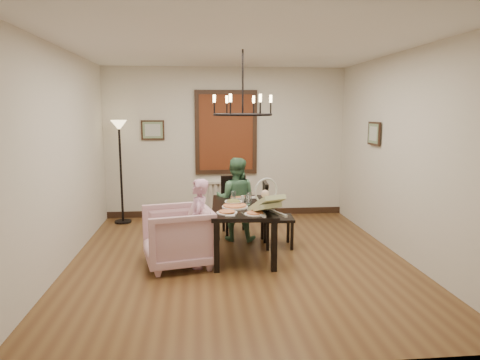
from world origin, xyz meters
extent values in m
cube|color=brown|center=(0.00, 0.00, 0.00)|extent=(4.50, 5.00, 0.01)
cube|color=white|center=(0.00, 0.00, 2.80)|extent=(4.50, 5.00, 0.01)
cube|color=beige|center=(0.00, 2.50, 1.40)|extent=(4.50, 0.01, 2.80)
cube|color=beige|center=(-2.25, 0.00, 1.40)|extent=(0.01, 5.00, 2.80)
cube|color=beige|center=(2.25, 0.00, 1.40)|extent=(0.01, 5.00, 2.80)
cube|color=black|center=(0.08, 0.23, 0.67)|extent=(0.92, 1.54, 0.05)
cube|color=black|center=(-0.32, -0.44, 0.32)|extent=(0.07, 0.07, 0.65)
cube|color=black|center=(-0.24, 0.93, 0.32)|extent=(0.07, 0.07, 0.65)
cube|color=black|center=(0.40, -0.48, 0.32)|extent=(0.07, 0.07, 0.65)
cube|color=black|center=(0.47, 0.90, 0.32)|extent=(0.07, 0.07, 0.65)
imported|color=#C798AD|center=(-0.81, -0.14, 0.39)|extent=(1.02, 1.00, 0.78)
imported|color=#D194B3|center=(-0.53, -0.21, 0.48)|extent=(0.26, 0.37, 0.95)
imported|color=#467651|center=(0.04, 0.91, 0.54)|extent=(0.60, 0.51, 1.07)
imported|color=white|center=(-0.05, 0.25, 0.74)|extent=(0.29, 0.29, 0.07)
cylinder|color=tan|center=(-0.04, 0.10, 0.72)|extent=(0.36, 0.36, 0.04)
cylinder|color=silver|center=(0.15, 0.25, 0.77)|extent=(0.07, 0.07, 0.14)
cube|color=#602313|center=(0.00, 2.46, 1.60)|extent=(1.00, 0.03, 1.40)
cube|color=black|center=(-1.35, 2.47, 1.65)|extent=(0.42, 0.03, 0.36)
cube|color=black|center=(2.21, 0.90, 1.65)|extent=(0.03, 0.42, 0.36)
torus|color=black|center=(0.08, 0.23, 1.95)|extent=(0.80, 0.80, 0.04)
camera|label=1|loc=(-0.53, -5.55, 2.00)|focal=32.00mm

